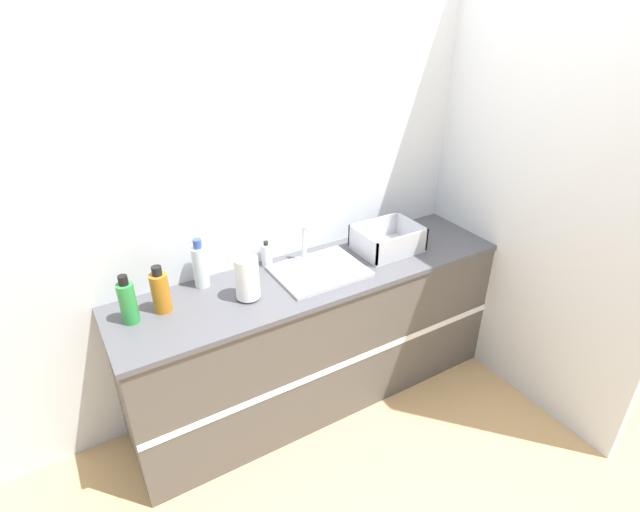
{
  "coord_description": "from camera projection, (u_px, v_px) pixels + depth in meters",
  "views": [
    {
      "loc": [
        -1.22,
        -1.8,
        2.34
      ],
      "look_at": [
        0.01,
        0.25,
        1.02
      ],
      "focal_mm": 28.0,
      "sensor_mm": 36.0,
      "label": 1
    }
  ],
  "objects": [
    {
      "name": "dish_rack",
      "position": [
        387.0,
        242.0,
        3.02
      ],
      "size": [
        0.38,
        0.29,
        0.15
      ],
      "color": "#B7BABF",
      "rests_on": "counter_cabinet"
    },
    {
      "name": "wall_back",
      "position": [
        289.0,
        189.0,
        2.84
      ],
      "size": [
        4.66,
        0.06,
        2.6
      ],
      "color": "silver",
      "rests_on": "ground_plane"
    },
    {
      "name": "counter_cabinet",
      "position": [
        317.0,
        336.0,
        3.02
      ],
      "size": [
        2.29,
        0.58,
        0.9
      ],
      "color": "#514C47",
      "rests_on": "ground_plane"
    },
    {
      "name": "sink",
      "position": [
        319.0,
        270.0,
        2.8
      ],
      "size": [
        0.49,
        0.39,
        0.23
      ],
      "color": "silver",
      "rests_on": "counter_cabinet"
    },
    {
      "name": "bottle_clear",
      "position": [
        200.0,
        266.0,
        2.63
      ],
      "size": [
        0.08,
        0.08,
        0.28
      ],
      "color": "silver",
      "rests_on": "counter_cabinet"
    },
    {
      "name": "paper_towel_roll",
      "position": [
        247.0,
        278.0,
        2.52
      ],
      "size": [
        0.12,
        0.12,
        0.24
      ],
      "color": "#4C4C51",
      "rests_on": "counter_cabinet"
    },
    {
      "name": "soap_dispenser",
      "position": [
        267.0,
        255.0,
        2.85
      ],
      "size": [
        0.06,
        0.06,
        0.15
      ],
      "color": "silver",
      "rests_on": "counter_cabinet"
    },
    {
      "name": "bottle_green",
      "position": [
        128.0,
        302.0,
        2.35
      ],
      "size": [
        0.08,
        0.08,
        0.25
      ],
      "color": "#2D8C3D",
      "rests_on": "counter_cabinet"
    },
    {
      "name": "bottle_amber",
      "position": [
        160.0,
        291.0,
        2.43
      ],
      "size": [
        0.09,
        0.09,
        0.25
      ],
      "color": "#B26B19",
      "rests_on": "counter_cabinet"
    },
    {
      "name": "ground_plane",
      "position": [
        340.0,
        420.0,
        3.03
      ],
      "size": [
        12.0,
        12.0,
        0.0
      ],
      "primitive_type": "plane",
      "color": "tan"
    },
    {
      "name": "wall_right",
      "position": [
        475.0,
        170.0,
        3.13
      ],
      "size": [
        0.06,
        2.56,
        2.6
      ],
      "color": "silver",
      "rests_on": "ground_plane"
    }
  ]
}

